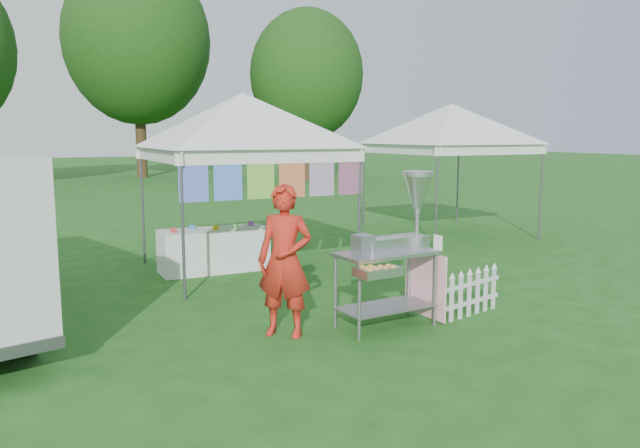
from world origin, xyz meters
TOP-DOWN VIEW (x-y plane):
  - ground at (0.00, 0.00)m, footprint 120.00×120.00m
  - canopy_main at (0.00, 3.49)m, footprint 4.24×4.24m
  - canopy_right at (5.50, 5.00)m, footprint 4.24×4.24m
  - tree_mid at (3.00, 28.00)m, footprint 7.60×7.60m
  - tree_right at (10.00, 22.00)m, footprint 5.60×5.60m
  - donut_cart at (0.63, -0.26)m, footprint 1.34×1.01m
  - vendor at (-0.78, 0.00)m, footprint 0.76×0.74m
  - picket_fence at (1.72, -0.34)m, footprint 1.05×0.28m
  - display_table at (-0.49, 3.70)m, footprint 1.80×0.70m

SIDE VIEW (x-z plane):
  - ground at x=0.00m, z-range 0.00..0.00m
  - picket_fence at x=1.72m, z-range 0.01..0.57m
  - display_table at x=-0.49m, z-range 0.00..0.73m
  - vendor at x=-0.78m, z-range 0.00..1.76m
  - donut_cart at x=0.63m, z-range 0.17..2.04m
  - canopy_main at x=0.00m, z-range 1.26..4.71m
  - canopy_right at x=5.50m, z-range 1.27..4.72m
  - tree_right at x=10.00m, z-range 0.97..9.39m
  - tree_mid at x=3.00m, z-range 1.38..12.90m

